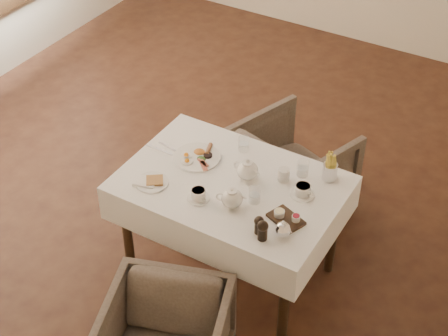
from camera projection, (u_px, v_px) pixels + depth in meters
table at (231, 197)px, 4.06m from camera, size 1.28×0.88×0.75m
armchair_far at (290, 169)px, 4.76m from camera, size 0.90×0.91×0.66m
breakfast_plate at (198, 156)px, 4.16m from camera, size 0.29×0.29×0.04m
side_plate at (151, 182)px, 3.97m from camera, size 0.20×0.19×0.02m
teapot_centre at (247, 169)px, 3.97m from camera, size 0.18×0.14×0.14m
teapot_front at (232, 197)px, 3.78m from camera, size 0.20×0.18×0.13m
creamer at (284, 175)px, 3.97m from camera, size 0.07×0.07×0.08m
teacup_near at (198, 195)px, 3.86m from camera, size 0.13×0.13×0.06m
teacup_far at (303, 191)px, 3.88m from camera, size 0.14×0.14×0.07m
glass_left at (244, 144)px, 4.20m from camera, size 0.09×0.09×0.09m
glass_mid at (255, 195)px, 3.83m from camera, size 0.08×0.08×0.09m
glass_right at (303, 168)px, 4.01m from camera, size 0.08×0.08×0.10m
condiment_board at (286, 218)px, 3.73m from camera, size 0.22×0.19×0.05m
pepper_mill_left at (259, 225)px, 3.63m from camera, size 0.07×0.07×0.11m
pepper_mill_right at (263, 230)px, 3.59m from camera, size 0.07×0.07×0.12m
silver_pot at (283, 229)px, 3.61m from camera, size 0.13×0.12×0.11m
fries_cup at (330, 168)px, 3.96m from camera, size 0.09×0.09×0.18m
cutlery_fork at (171, 148)px, 4.24m from camera, size 0.20×0.04×0.00m
cutlery_knife at (159, 150)px, 4.23m from camera, size 0.20×0.02×0.00m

